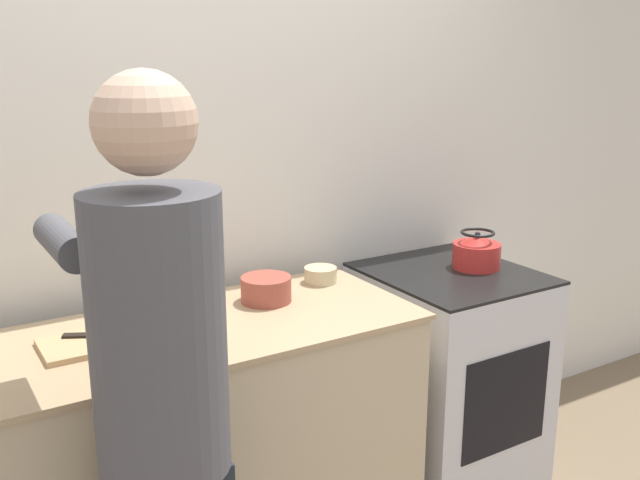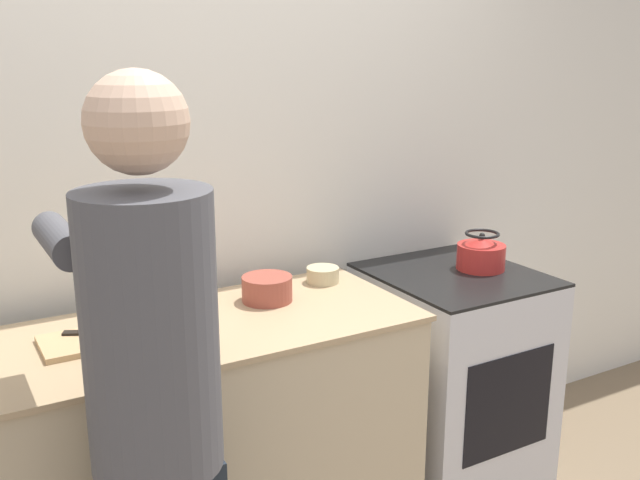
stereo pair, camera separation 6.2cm
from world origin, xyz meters
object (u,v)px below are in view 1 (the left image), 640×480
person (161,407)px  oven (447,379)px  knife (94,335)px  kettle (477,252)px  cutting_board (106,340)px  bowl_prep (320,275)px

person → oven: bearing=20.8°
knife → kettle: size_ratio=0.98×
cutting_board → knife: 0.04m
cutting_board → oven: bearing=0.3°
oven → knife: size_ratio=4.93×
knife → person: bearing=-60.5°
cutting_board → bowl_prep: size_ratio=3.04×
person → knife: size_ratio=9.28×
cutting_board → knife: bearing=136.9°
person → knife: (-0.02, 0.54, -0.01)m
person → bowl_prep: size_ratio=14.23×
oven → knife: knife is taller
kettle → bowl_prep: size_ratio=1.57×
oven → knife: 1.48m
cutting_board → bowl_prep: (0.85, 0.15, 0.02)m
oven → kettle: (0.12, -0.01, 0.53)m
oven → knife: (-1.40, 0.02, 0.49)m
kettle → bowl_prep: bearing=166.5°
cutting_board → knife: size_ratio=1.98×
cutting_board → kettle: bearing=-0.0°
oven → kettle: 0.54m
knife → bowl_prep: 0.89m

